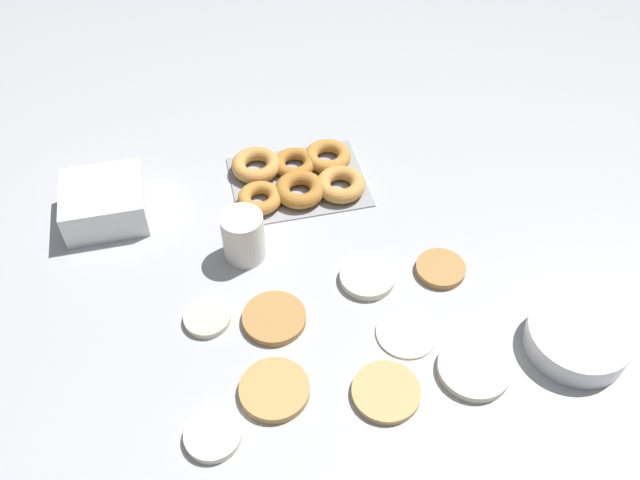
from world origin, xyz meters
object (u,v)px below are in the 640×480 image
Objects in this scene: batter_bowl at (577,338)px; container_stack at (105,202)px; pancake_0 at (274,390)px; pancake_7 at (367,278)px; pancake_1 at (274,318)px; pancake_4 at (207,318)px; pancake_6 at (386,392)px; pancake_2 at (407,332)px; pancake_3 at (440,269)px; pancake_8 at (213,435)px; donut_tray at (298,177)px; paper_cup at (243,236)px; pancake_5 at (474,369)px.

container_stack is (0.75, -0.49, 0.01)m from batter_bowl.
pancake_0 is 0.28m from pancake_7.
pancake_0 is at bearing 79.66° from pancake_1.
container_stack reaches higher than pancake_4.
pancake_2 is at bearing -123.45° from pancake_6.
pancake_3 is 0.43m from pancake_4.
pancake_1 is 0.65× the size of batter_bowl.
pancake_1 is 1.37× the size of pancake_4.
pancake_7 is 0.39m from pancake_8.
pancake_2 is at bearing -161.51° from pancake_8.
pancake_7 reaches higher than pancake_1.
pancake_1 reaches higher than pancake_4.
pancake_3 is at bearing -172.72° from pancake_1.
pancake_6 is at bearing 141.33° from pancake_4.
pancake_2 is 0.12m from pancake_6.
paper_cup is at bearing 51.50° from donut_tray.
pancake_7 is 0.37× the size of donut_tray.
pancake_2 is 0.96× the size of pancake_6.
container_stack reaches higher than pancake_2.
donut_tray is at bearing -76.22° from pancake_7.
pancake_2 is at bearing 48.93° from pancake_3.
pancake_8 is (0.45, 0.23, 0.00)m from pancake_3.
pancake_5 is at bearing 149.80° from pancake_1.
paper_cup is (0.03, -0.16, 0.04)m from pancake_1.
pancake_5 is 0.70× the size of batter_bowl.
pancake_1 is at bearing 7.28° from pancake_3.
pancake_8 is (0.13, 0.19, 0.00)m from pancake_1.
pancake_7 is 0.29m from donut_tray.
pancake_2 is at bearing 104.09° from donut_tray.
pancake_0 is 0.19m from pancake_4.
pancake_3 is 0.14m from pancake_7.
pancake_0 is at bearing 73.94° from donut_tray.
paper_cup is (0.34, -0.12, 0.04)m from pancake_3.
pancake_5 is (-0.30, 0.17, 0.00)m from pancake_1.
pancake_7 is at bearing 103.78° from donut_tray.
pancake_4 is 0.80× the size of pancake_7.
batter_bowl is at bearing -177.16° from pancake_6.
pancake_4 is 0.68× the size of pancake_5.
pancake_1 is 0.71× the size of container_stack.
pancake_4 is at bearing -94.44° from pancake_8.
batter_bowl is at bearing 147.07° from paper_cup.
container_stack is (0.38, 0.01, 0.02)m from donut_tray.
pancake_0 is at bearing 118.08° from pancake_4.
paper_cup is (0.17, -0.34, 0.04)m from pancake_6.
pancake_2 is 0.68× the size of container_stack.
donut_tray is (0.07, -0.28, 0.01)m from pancake_7.
paper_cup is at bearing -45.18° from pancake_2.
pancake_5 is 1.08× the size of pancake_6.
pancake_0 reaches higher than pancake_4.
pancake_5 is at bearing 130.91° from pancake_2.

